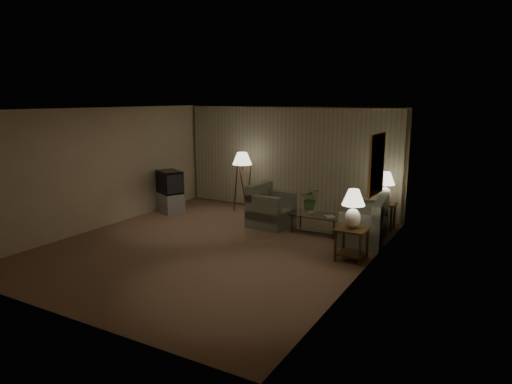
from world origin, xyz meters
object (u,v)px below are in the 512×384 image
at_px(sofa, 365,223).
at_px(tv_cabinet, 171,202).
at_px(table_lamp_near, 353,205).
at_px(ottoman, 259,206).
at_px(vase, 310,210).
at_px(side_table_far, 384,211).
at_px(floor_lamp, 242,181).
at_px(side_table_near, 352,238).
at_px(table_lamp_far, 386,185).
at_px(coffee_table, 317,221).
at_px(crt_tv, 170,182).
at_px(armchair, 271,210).

bearing_deg(sofa, tv_cabinet, -95.48).
bearing_deg(table_lamp_near, tv_cabinet, 167.35).
relative_size(ottoman, vase, 3.87).
height_order(side_table_far, floor_lamp, floor_lamp).
relative_size(side_table_near, table_lamp_near, 0.84).
bearing_deg(vase, ottoman, 154.13).
bearing_deg(table_lamp_near, table_lamp_far, 90.00).
distance_m(tv_cabinet, vase, 3.87).
relative_size(table_lamp_near, vase, 4.41).
relative_size(side_table_far, floor_lamp, 0.39).
xyz_separation_m(table_lamp_far, floor_lamp, (-3.63, -0.16, -0.21)).
distance_m(floor_lamp, ottoman, 0.79).
bearing_deg(side_table_far, vase, -140.93).
relative_size(sofa, ottoman, 2.86).
relative_size(sofa, side_table_near, 2.99).
bearing_deg(tv_cabinet, coffee_table, 27.94).
relative_size(coffee_table, crt_tv, 1.35).
height_order(side_table_far, crt_tv, crt_tv).
bearing_deg(coffee_table, tv_cabinet, -178.82).
bearing_deg(side_table_far, floor_lamp, -177.46).
bearing_deg(table_lamp_far, side_table_far, 0.00).
distance_m(side_table_far, vase, 1.72).
relative_size(armchair, table_lamp_far, 1.47).
xyz_separation_m(armchair, side_table_far, (2.32, 1.06, 0.02)).
xyz_separation_m(side_table_far, coffee_table, (-1.19, -1.08, -0.12)).
distance_m(armchair, tv_cabinet, 2.89).
xyz_separation_m(floor_lamp, vase, (2.29, -0.92, -0.31)).
bearing_deg(armchair, coffee_table, -87.04).
height_order(side_table_near, coffee_table, side_table_near).
xyz_separation_m(side_table_near, table_lamp_near, (0.00, -0.00, 0.61)).
bearing_deg(ottoman, crt_tv, -155.67).
distance_m(table_lamp_near, tv_cabinet, 5.39).
bearing_deg(tv_cabinet, floor_lamp, 59.40).
distance_m(table_lamp_near, crt_tv, 5.33).
relative_size(armchair, coffee_table, 0.92).
xyz_separation_m(armchair, tv_cabinet, (-2.88, -0.10, -0.13)).
distance_m(side_table_far, crt_tv, 5.34).
bearing_deg(sofa, crt_tv, -95.48).
xyz_separation_m(armchair, coffee_table, (1.13, -0.02, -0.10)).
bearing_deg(side_table_far, crt_tv, -167.35).
bearing_deg(side_table_near, table_lamp_near, -90.00).
height_order(tv_cabinet, crt_tv, crt_tv).
bearing_deg(floor_lamp, armchair, -34.52).
distance_m(floor_lamp, vase, 2.49).
height_order(side_table_far, vase, side_table_far).
distance_m(sofa, floor_lamp, 3.60).
distance_m(side_table_near, vase, 1.83).
distance_m(armchair, side_table_near, 2.64).
xyz_separation_m(sofa, floor_lamp, (-3.48, 0.82, 0.45)).
distance_m(sofa, crt_tv, 5.07).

